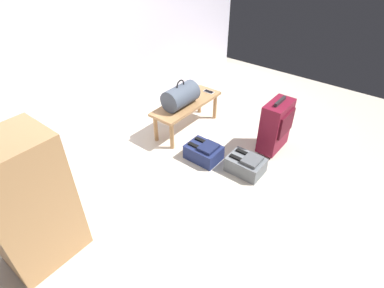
% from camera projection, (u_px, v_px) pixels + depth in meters
% --- Properties ---
extents(ground_plane, '(6.60, 6.60, 0.00)m').
position_uv_depth(ground_plane, '(193.00, 186.00, 3.09)').
color(ground_plane, beige).
extents(back_wall, '(6.00, 0.10, 2.80)m').
position_uv_depth(back_wall, '(70.00, 18.00, 3.05)').
color(back_wall, silver).
rests_on(back_wall, ground).
extents(bench, '(1.00, 0.36, 0.39)m').
position_uv_depth(bench, '(187.00, 106.00, 3.76)').
color(bench, '#A87A4C').
rests_on(bench, ground).
extents(duffel_bag_slate, '(0.44, 0.26, 0.34)m').
position_uv_depth(duffel_bag_slate, '(181.00, 96.00, 3.57)').
color(duffel_bag_slate, '#475160').
rests_on(duffel_bag_slate, bench).
extents(cell_phone, '(0.07, 0.14, 0.01)m').
position_uv_depth(cell_phone, '(209.00, 92.00, 3.94)').
color(cell_phone, silver).
rests_on(cell_phone, bench).
extents(suitcase_upright_burgundy, '(0.41, 0.24, 0.67)m').
position_uv_depth(suitcase_upright_burgundy, '(276.00, 126.00, 3.37)').
color(suitcase_upright_burgundy, maroon).
rests_on(suitcase_upright_burgundy, ground).
extents(backpack_navy, '(0.28, 0.38, 0.21)m').
position_uv_depth(backpack_navy, '(204.00, 152.00, 3.39)').
color(backpack_navy, navy).
rests_on(backpack_navy, ground).
extents(backpack_grey, '(0.28, 0.38, 0.21)m').
position_uv_depth(backpack_grey, '(246.00, 164.00, 3.22)').
color(backpack_grey, slate).
rests_on(backpack_grey, ground).
extents(side_cabinet, '(0.56, 0.44, 1.10)m').
position_uv_depth(side_cabinet, '(27.00, 204.00, 2.16)').
color(side_cabinet, '#A87A4C').
rests_on(side_cabinet, ground).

